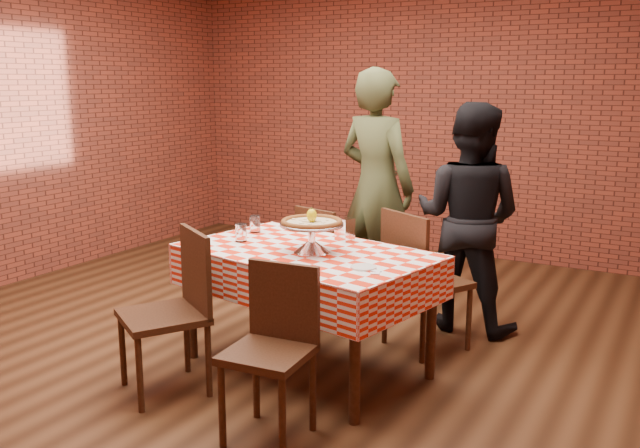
{
  "coord_description": "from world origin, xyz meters",
  "views": [
    {
      "loc": [
        2.47,
        -3.66,
        1.76
      ],
      "look_at": [
        0.49,
        -0.16,
        0.91
      ],
      "focal_mm": 38.22,
      "sensor_mm": 36.0,
      "label": 1
    }
  ],
  "objects_px": {
    "chair_near_left": "(163,314)",
    "diner_black": "(468,218)",
    "pizza_stand": "(312,238)",
    "diner_olive": "(376,187)",
    "condiment_caddy": "(345,229)",
    "chair_far_left": "(331,263)",
    "pizza": "(312,223)",
    "chair_near_right": "(268,357)",
    "water_glass_right": "(255,224)",
    "water_glass_left": "(241,233)",
    "table": "(307,310)",
    "chair_far_right": "(427,280)"
  },
  "relations": [
    {
      "from": "water_glass_right",
      "to": "condiment_caddy",
      "type": "xyz_separation_m",
      "value": [
        0.64,
        0.08,
        0.02
      ]
    },
    {
      "from": "table",
      "to": "diner_black",
      "type": "xyz_separation_m",
      "value": [
        0.63,
        1.19,
        0.43
      ]
    },
    {
      "from": "condiment_caddy",
      "to": "diner_black",
      "type": "xyz_separation_m",
      "value": [
        0.54,
        0.86,
        -0.02
      ]
    },
    {
      "from": "chair_far_left",
      "to": "pizza",
      "type": "bearing_deg",
      "value": 126.56
    },
    {
      "from": "chair_near_right",
      "to": "diner_black",
      "type": "relative_size",
      "value": 0.54
    },
    {
      "from": "water_glass_left",
      "to": "chair_far_left",
      "type": "distance_m",
      "value": 0.97
    },
    {
      "from": "table",
      "to": "water_glass_right",
      "type": "distance_m",
      "value": 0.75
    },
    {
      "from": "diner_olive",
      "to": "pizza_stand",
      "type": "bearing_deg",
      "value": 112.66
    },
    {
      "from": "chair_near_right",
      "to": "chair_far_right",
      "type": "relative_size",
      "value": 0.93
    },
    {
      "from": "pizza",
      "to": "chair_near_left",
      "type": "distance_m",
      "value": 1.0
    },
    {
      "from": "chair_far_left",
      "to": "pizza_stand",
      "type": "bearing_deg",
      "value": 126.56
    },
    {
      "from": "water_glass_left",
      "to": "diner_olive",
      "type": "bearing_deg",
      "value": 80.01
    },
    {
      "from": "chair_near_left",
      "to": "water_glass_left",
      "type": "bearing_deg",
      "value": 115.25
    },
    {
      "from": "water_glass_right",
      "to": "pizza_stand",
      "type": "bearing_deg",
      "value": -24.9
    },
    {
      "from": "water_glass_right",
      "to": "chair_near_right",
      "type": "relative_size",
      "value": 0.13
    },
    {
      "from": "condiment_caddy",
      "to": "chair_near_right",
      "type": "bearing_deg",
      "value": -60.75
    },
    {
      "from": "condiment_caddy",
      "to": "diner_olive",
      "type": "relative_size",
      "value": 0.08
    },
    {
      "from": "table",
      "to": "chair_near_right",
      "type": "distance_m",
      "value": 0.88
    },
    {
      "from": "water_glass_left",
      "to": "chair_near_left",
      "type": "height_order",
      "value": "chair_near_left"
    },
    {
      "from": "pizza_stand",
      "to": "chair_near_left",
      "type": "bearing_deg",
      "value": -132.61
    },
    {
      "from": "chair_near_right",
      "to": "chair_far_left",
      "type": "xyz_separation_m",
      "value": [
        -0.56,
        1.7,
        -0.0
      ]
    },
    {
      "from": "diner_olive",
      "to": "chair_near_left",
      "type": "bearing_deg",
      "value": 93.67
    },
    {
      "from": "table",
      "to": "water_glass_left",
      "type": "height_order",
      "value": "water_glass_left"
    },
    {
      "from": "water_glass_left",
      "to": "diner_black",
      "type": "height_order",
      "value": "diner_black"
    },
    {
      "from": "pizza",
      "to": "chair_near_right",
      "type": "bearing_deg",
      "value": -74.93
    },
    {
      "from": "chair_far_right",
      "to": "chair_far_left",
      "type": "bearing_deg",
      "value": 16.92
    },
    {
      "from": "pizza_stand",
      "to": "chair_far_left",
      "type": "distance_m",
      "value": 1.04
    },
    {
      "from": "water_glass_right",
      "to": "chair_near_left",
      "type": "distance_m",
      "value": 1.0
    },
    {
      "from": "table",
      "to": "chair_far_right",
      "type": "xyz_separation_m",
      "value": [
        0.52,
        0.69,
        0.09
      ]
    },
    {
      "from": "pizza",
      "to": "water_glass_left",
      "type": "distance_m",
      "value": 0.54
    },
    {
      "from": "chair_near_left",
      "to": "diner_black",
      "type": "distance_m",
      "value": 2.23
    },
    {
      "from": "pizza_stand",
      "to": "diner_black",
      "type": "distance_m",
      "value": 1.34
    },
    {
      "from": "chair_far_left",
      "to": "diner_black",
      "type": "xyz_separation_m",
      "value": [
        0.92,
        0.33,
        0.38
      ]
    },
    {
      "from": "pizza_stand",
      "to": "chair_near_left",
      "type": "relative_size",
      "value": 0.42
    },
    {
      "from": "water_glass_right",
      "to": "diner_olive",
      "type": "distance_m",
      "value": 1.26
    },
    {
      "from": "chair_far_left",
      "to": "diner_olive",
      "type": "height_order",
      "value": "diner_olive"
    },
    {
      "from": "table",
      "to": "chair_far_right",
      "type": "height_order",
      "value": "chair_far_right"
    },
    {
      "from": "condiment_caddy",
      "to": "water_glass_right",
      "type": "bearing_deg",
      "value": -152.7
    },
    {
      "from": "pizza",
      "to": "diner_black",
      "type": "relative_size",
      "value": 0.23
    },
    {
      "from": "condiment_caddy",
      "to": "diner_black",
      "type": "relative_size",
      "value": 0.09
    },
    {
      "from": "condiment_caddy",
      "to": "chair_far_left",
      "type": "relative_size",
      "value": 0.17
    },
    {
      "from": "chair_near_right",
      "to": "chair_far_left",
      "type": "distance_m",
      "value": 1.79
    },
    {
      "from": "chair_far_left",
      "to": "diner_black",
      "type": "distance_m",
      "value": 1.05
    },
    {
      "from": "pizza_stand",
      "to": "diner_olive",
      "type": "bearing_deg",
      "value": 100.14
    },
    {
      "from": "table",
      "to": "pizza_stand",
      "type": "relative_size",
      "value": 3.84
    },
    {
      "from": "condiment_caddy",
      "to": "chair_near_left",
      "type": "distance_m",
      "value": 1.25
    },
    {
      "from": "table",
      "to": "diner_olive",
      "type": "distance_m",
      "value": 1.58
    },
    {
      "from": "condiment_caddy",
      "to": "diner_olive",
      "type": "height_order",
      "value": "diner_olive"
    },
    {
      "from": "water_glass_right",
      "to": "diner_black",
      "type": "height_order",
      "value": "diner_black"
    },
    {
      "from": "water_glass_right",
      "to": "chair_far_left",
      "type": "height_order",
      "value": "water_glass_right"
    }
  ]
}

